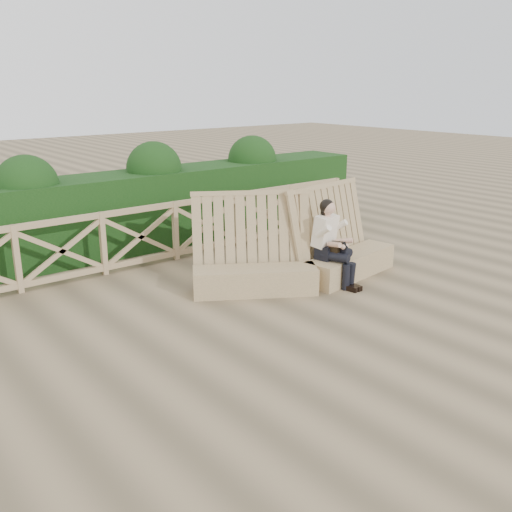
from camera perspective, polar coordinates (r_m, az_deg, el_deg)
ground at (r=7.77m, az=1.02°, el=-7.24°), size 60.00×60.00×0.00m
bench at (r=9.39m, az=4.64°, el=-0.43°), size 3.72×1.69×1.55m
woman at (r=9.31m, az=7.55°, el=1.55°), size 0.47×0.90×1.40m
guardrail at (r=10.36m, az=-11.47°, el=1.90°), size 10.10×0.09×1.10m
hedge at (r=11.37m, az=-14.36°, el=4.05°), size 12.00×1.20×1.50m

